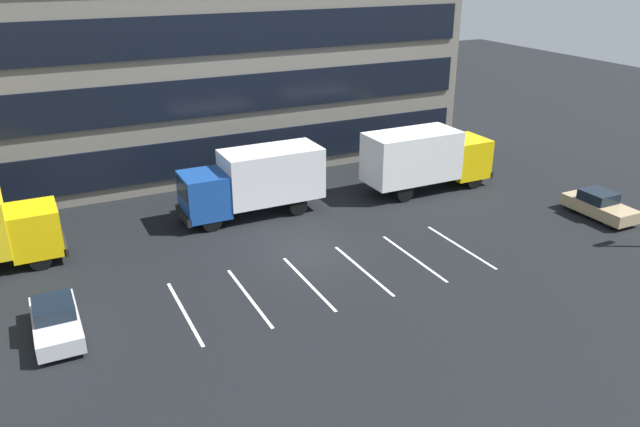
# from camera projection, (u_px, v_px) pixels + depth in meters

# --- Properties ---
(ground_plane) EXTENTS (120.00, 120.00, 0.00)m
(ground_plane) POSITION_uv_depth(u_px,v_px,m) (311.00, 253.00, 30.80)
(ground_plane) COLOR black
(lot_markings) EXTENTS (14.14, 5.40, 0.01)m
(lot_markings) POSITION_uv_depth(u_px,v_px,m) (336.00, 276.00, 28.58)
(lot_markings) COLOR silver
(lot_markings) RESTS_ON ground_plane
(box_truck_blue) EXTENTS (7.91, 2.62, 3.67)m
(box_truck_blue) POSITION_uv_depth(u_px,v_px,m) (255.00, 180.00, 34.49)
(box_truck_blue) COLOR #194799
(box_truck_blue) RESTS_ON ground_plane
(box_truck_yellow) EXTENTS (8.15, 2.70, 3.78)m
(box_truck_yellow) POSITION_uv_depth(u_px,v_px,m) (426.00, 157.00, 38.09)
(box_truck_yellow) COLOR yellow
(box_truck_yellow) RESTS_ON ground_plane
(sedan_tan) EXTENTS (1.69, 4.05, 1.45)m
(sedan_tan) POSITION_uv_depth(u_px,v_px,m) (599.00, 205.00, 34.71)
(sedan_tan) COLOR tan
(sedan_tan) RESTS_ON ground_plane
(sedan_silver) EXTENTS (1.66, 3.97, 1.42)m
(sedan_silver) POSITION_uv_depth(u_px,v_px,m) (56.00, 320.00, 23.94)
(sedan_silver) COLOR silver
(sedan_silver) RESTS_ON ground_plane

